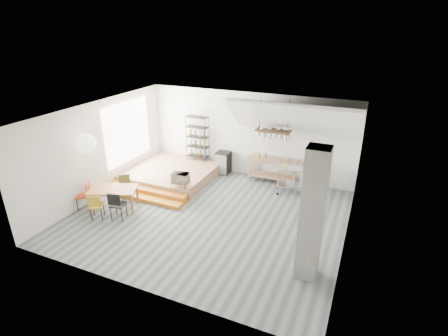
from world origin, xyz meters
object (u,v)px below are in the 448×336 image
at_px(dining_table, 113,191).
at_px(rolling_cart, 291,177).
at_px(mini_fridge, 223,163).
at_px(stove, 311,176).

relative_size(dining_table, rolling_cart, 1.61).
xyz_separation_m(dining_table, mini_fridge, (2.05, 3.99, -0.19)).
bearing_deg(dining_table, rolling_cart, 11.46).
height_order(dining_table, mini_fridge, mini_fridge).
bearing_deg(stove, rolling_cart, -132.34).
relative_size(dining_table, mini_fridge, 1.93).
relative_size(stove, rolling_cart, 1.13).
bearing_deg(dining_table, stove, 13.08).
bearing_deg(stove, dining_table, -144.06).
xyz_separation_m(stove, mini_fridge, (-3.40, 0.04, -0.05)).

